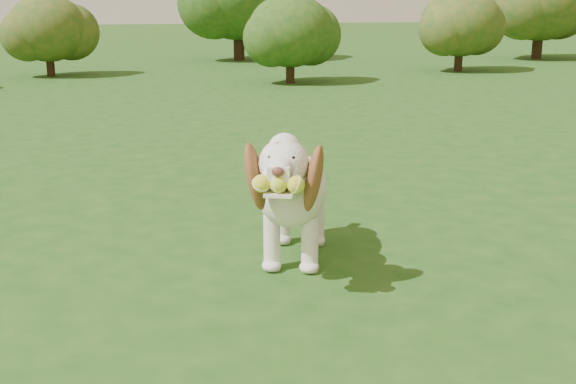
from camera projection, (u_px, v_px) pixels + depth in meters
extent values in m
plane|color=#1A4614|center=(338.00, 228.00, 4.28)|extent=(80.00, 80.00, 0.00)
ellipsoid|color=white|center=(296.00, 190.00, 3.72)|extent=(0.52, 0.69, 0.33)
ellipsoid|color=white|center=(290.00, 195.00, 3.49)|extent=(0.41, 0.41, 0.32)
ellipsoid|color=white|center=(300.00, 182.00, 3.93)|extent=(0.38, 0.38, 0.29)
cylinder|color=white|center=(287.00, 184.00, 3.35)|extent=(0.25, 0.30, 0.25)
sphere|color=white|center=(284.00, 164.00, 3.20)|extent=(0.29, 0.29, 0.23)
sphere|color=white|center=(284.00, 149.00, 3.20)|extent=(0.19, 0.19, 0.15)
cube|color=white|center=(280.00, 171.00, 3.08)|extent=(0.13, 0.16, 0.06)
ellipsoid|color=#592D28|center=(278.00, 172.00, 3.00)|extent=(0.06, 0.05, 0.04)
cube|color=white|center=(280.00, 192.00, 3.09)|extent=(0.16, 0.18, 0.02)
ellipsoid|color=brown|center=(255.00, 177.00, 3.24)|extent=(0.19, 0.21, 0.35)
ellipsoid|color=brown|center=(314.00, 179.00, 3.21)|extent=(0.16, 0.24, 0.35)
cylinder|color=white|center=(303.00, 169.00, 4.05)|extent=(0.11, 0.17, 0.12)
cylinder|color=white|center=(272.00, 242.00, 3.58)|extent=(0.11, 0.11, 0.28)
cylinder|color=white|center=(310.00, 244.00, 3.56)|extent=(0.11, 0.11, 0.28)
cylinder|color=white|center=(283.00, 218.00, 3.98)|extent=(0.11, 0.11, 0.28)
cylinder|color=white|center=(317.00, 219.00, 3.96)|extent=(0.11, 0.11, 0.28)
sphere|color=yellow|center=(261.00, 184.00, 3.05)|extent=(0.10, 0.10, 0.08)
sphere|color=yellow|center=(279.00, 184.00, 3.04)|extent=(0.10, 0.10, 0.08)
sphere|color=yellow|center=(296.00, 185.00, 3.03)|extent=(0.10, 0.10, 0.08)
cylinder|color=#382314|center=(290.00, 69.00, 11.76)|extent=(0.14, 0.14, 0.46)
ellipsoid|color=#1B4816|center=(290.00, 31.00, 11.60)|extent=(1.37, 1.37, 1.17)
cylinder|color=#382314|center=(50.00, 63.00, 12.82)|extent=(0.14, 0.14, 0.46)
ellipsoid|color=#1B4816|center=(47.00, 28.00, 12.66)|extent=(1.38, 1.38, 1.17)
cylinder|color=#382314|center=(459.00, 58.00, 13.74)|extent=(0.16, 0.16, 0.50)
ellipsoid|color=#1B4816|center=(461.00, 22.00, 13.57)|extent=(1.50, 1.50, 1.27)
cylinder|color=#382314|center=(239.00, 42.00, 16.29)|extent=(0.25, 0.25, 0.80)
cylinder|color=#382314|center=(537.00, 43.00, 16.61)|extent=(0.23, 0.23, 0.74)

